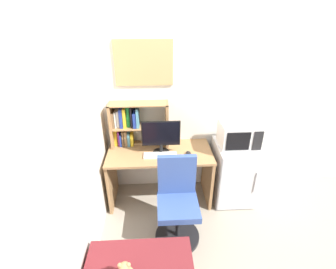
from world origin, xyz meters
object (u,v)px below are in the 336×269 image
Objects in this scene: keyboard at (160,155)px; microwave at (239,134)px; computer_mouse at (188,153)px; mini_fridge at (233,172)px; monitor at (161,136)px; wall_corkboard at (144,63)px; hutch_bookshelf at (132,123)px; desk_chair at (177,205)px.

microwave reaches higher than keyboard.
computer_mouse is 0.70m from mini_fridge.
computer_mouse is at bearing -10.27° from monitor.
mini_fridge is at bearing -90.21° from microwave.
keyboard is 0.59× the size of wall_corkboard.
wall_corkboard is (-0.50, 0.38, 0.99)m from computer_mouse.
computer_mouse reaches higher than keyboard.
computer_mouse is at bearing -174.57° from mini_fridge.
hutch_bookshelf is at bearing 147.23° from monitor.
monitor is 0.39m from computer_mouse.
keyboard is at bearing -175.72° from mini_fridge.
monitor reaches higher than computer_mouse.
desk_chair is at bearing -108.80° from computer_mouse.
computer_mouse is 1.17m from wall_corkboard.
hutch_bookshelf is at bearing 138.72° from keyboard.
mini_fridge is 0.97m from desk_chair.
monitor is 0.80m from desk_chair.
wall_corkboard is at bearing 143.16° from computer_mouse.
monitor is 0.23m from keyboard.
monitor is 0.68× the size of wall_corkboard.
monitor is at bearing -60.84° from wall_corkboard.
desk_chair is at bearing -69.79° from wall_corkboard.
mini_fridge is 0.84× the size of desk_chair.
wall_corkboard is (-0.33, 0.89, 1.32)m from desk_chair.
desk_chair is at bearing -75.28° from monitor.
wall_corkboard reaches higher than hutch_bookshelf.
mini_fridge is 1.76m from wall_corkboard.
wall_corkboard is at bearing 110.21° from desk_chair.
keyboard is at bearing -100.51° from monitor.
wall_corkboard reaches higher than keyboard.
microwave is at bearing 0.12° from monitor.
keyboard is 0.34m from computer_mouse.
microwave is at bearing 36.25° from desk_chair.
microwave reaches higher than computer_mouse.
hutch_bookshelf reaches higher than microwave.
microwave is at bearing -10.02° from hutch_bookshelf.
microwave reaches higher than desk_chair.
keyboard is 0.97m from microwave.
hutch_bookshelf is 0.54m from keyboard.
hutch_bookshelf is at bearing 122.32° from desk_chair.
mini_fridge reaches higher than keyboard.
microwave is at bearing -15.85° from wall_corkboard.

